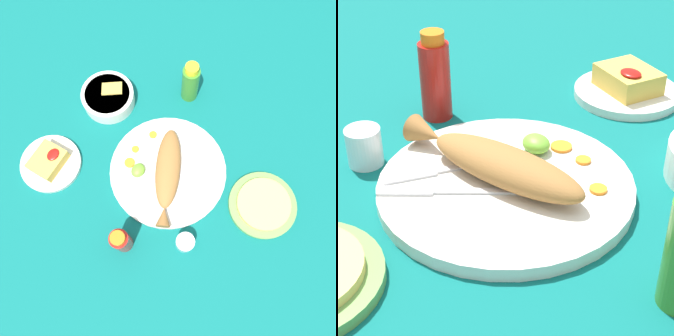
# 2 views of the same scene
# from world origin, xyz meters

# --- Properties ---
(ground_plane) EXTENTS (4.00, 4.00, 0.00)m
(ground_plane) POSITION_xyz_m (0.00, 0.00, 0.00)
(ground_plane) COLOR #0C605B
(main_plate) EXTENTS (0.33, 0.33, 0.02)m
(main_plate) POSITION_xyz_m (0.00, 0.00, 0.01)
(main_plate) COLOR silver
(main_plate) RESTS_ON ground_plane
(fried_fish) EXTENTS (0.27, 0.17, 0.04)m
(fried_fish) POSITION_xyz_m (-0.01, -0.01, 0.04)
(fried_fish) COLOR #996633
(fried_fish) RESTS_ON main_plate
(fork_near) EXTENTS (0.10, 0.17, 0.00)m
(fork_near) POSITION_xyz_m (-0.02, -0.08, 0.02)
(fork_near) COLOR silver
(fork_near) RESTS_ON main_plate
(fork_far) EXTENTS (0.04, 0.18, 0.00)m
(fork_far) POSITION_xyz_m (-0.06, -0.06, 0.02)
(fork_far) COLOR silver
(fork_far) RESTS_ON main_plate
(carrot_slice_near) EXTENTS (0.02, 0.02, 0.00)m
(carrot_slice_near) POSITION_xyz_m (0.07, 0.09, 0.02)
(carrot_slice_near) COLOR orange
(carrot_slice_near) RESTS_ON main_plate
(carrot_slice_mid) EXTENTS (0.02, 0.02, 0.00)m
(carrot_slice_mid) POSITION_xyz_m (0.01, 0.11, 0.02)
(carrot_slice_mid) COLOR orange
(carrot_slice_mid) RESTS_ON main_plate
(carrot_slice_far) EXTENTS (0.03, 0.03, 0.00)m
(carrot_slice_far) POSITION_xyz_m (-0.04, 0.11, 0.02)
(carrot_slice_far) COLOR orange
(carrot_slice_far) RESTS_ON main_plate
(lime_wedge_main) EXTENTS (0.04, 0.04, 0.02)m
(lime_wedge_main) POSITION_xyz_m (-0.05, 0.07, 0.03)
(lime_wedge_main) COLOR #6BB233
(lime_wedge_main) RESTS_ON main_plate
(hot_sauce_bottle_red) EXTENTS (0.05, 0.05, 0.14)m
(hot_sauce_bottle_red) POSITION_xyz_m (-0.23, -0.00, 0.07)
(hot_sauce_bottle_red) COLOR #B21914
(hot_sauce_bottle_red) RESTS_ON ground_plane
(hot_sauce_bottle_green) EXTENTS (0.05, 0.05, 0.14)m
(hot_sauce_bottle_green) POSITION_xyz_m (0.25, 0.07, 0.07)
(hot_sauce_bottle_green) COLOR #3D8428
(hot_sauce_bottle_green) RESTS_ON ground_plane
(salt_cup) EXTENTS (0.05, 0.05, 0.05)m
(salt_cup) POSITION_xyz_m (-0.15, -0.14, 0.02)
(salt_cup) COLOR silver
(salt_cup) RESTS_ON ground_plane
(side_plate_fries) EXTENTS (0.17, 0.17, 0.01)m
(side_plate_fries) POSITION_xyz_m (-0.15, 0.30, 0.01)
(side_plate_fries) COLOR silver
(side_plate_fries) RESTS_ON ground_plane
(fries_pile) EXTENTS (0.10, 0.08, 0.04)m
(fries_pile) POSITION_xyz_m (-0.15, 0.30, 0.03)
(fries_pile) COLOR gold
(fries_pile) RESTS_ON side_plate_fries
(guacamole_bowl) EXTENTS (0.16, 0.16, 0.06)m
(guacamole_bowl) POSITION_xyz_m (0.11, 0.27, 0.03)
(guacamole_bowl) COLOR white
(guacamole_bowl) RESTS_ON ground_plane
(tortilla_plate) EXTENTS (0.19, 0.19, 0.01)m
(tortilla_plate) POSITION_xyz_m (0.05, -0.27, 0.01)
(tortilla_plate) COLOR #6B9E4C
(tortilla_plate) RESTS_ON ground_plane
(tortilla_stack) EXTENTS (0.15, 0.15, 0.01)m
(tortilla_stack) POSITION_xyz_m (0.05, -0.27, 0.02)
(tortilla_stack) COLOR #E0C666
(tortilla_stack) RESTS_ON tortilla_plate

